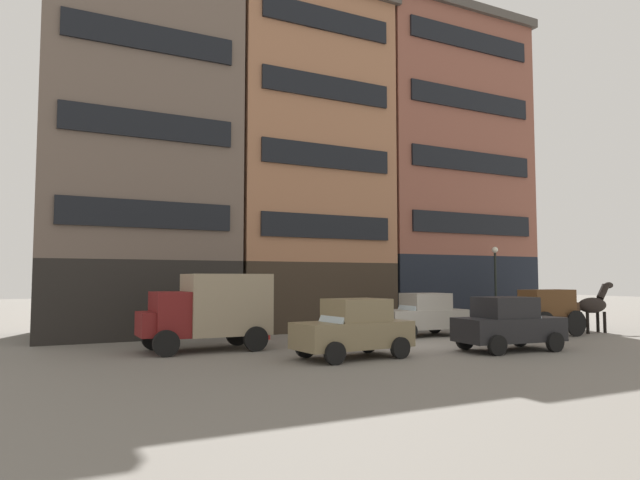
{
  "coord_description": "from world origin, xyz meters",
  "views": [
    {
      "loc": [
        -12.9,
        -16.62,
        2.47
      ],
      "look_at": [
        -3.44,
        1.87,
        3.89
      ],
      "focal_mm": 31.44,
      "sensor_mm": 36.0,
      "label": 1
    }
  ],
  "objects_px": {
    "delivery_truck_near": "(210,309)",
    "streetlamp_curbside": "(495,274)",
    "sedan_light": "(508,324)",
    "fire_hydrant_curbside": "(267,329)",
    "sedan_dark": "(354,328)",
    "sedan_parked_curb": "(423,315)",
    "pedestrian_officer": "(530,307)",
    "cargo_wagon": "(548,309)",
    "draft_horse": "(594,305)"
  },
  "relations": [
    {
      "from": "draft_horse",
      "to": "sedan_parked_curb",
      "type": "distance_m",
      "value": 8.17
    },
    {
      "from": "cargo_wagon",
      "to": "fire_hydrant_curbside",
      "type": "bearing_deg",
      "value": 159.82
    },
    {
      "from": "cargo_wagon",
      "to": "fire_hydrant_curbside",
      "type": "xyz_separation_m",
      "value": [
        -11.32,
        4.16,
        -0.72
      ]
    },
    {
      "from": "cargo_wagon",
      "to": "pedestrian_officer",
      "type": "height_order",
      "value": "cargo_wagon"
    },
    {
      "from": "cargo_wagon",
      "to": "sedan_light",
      "type": "xyz_separation_m",
      "value": [
        -5.3,
        -2.88,
        -0.23
      ]
    },
    {
      "from": "draft_horse",
      "to": "sedan_dark",
      "type": "xyz_separation_m",
      "value": [
        -13.85,
        -1.98,
        -0.36
      ]
    },
    {
      "from": "delivery_truck_near",
      "to": "streetlamp_curbside",
      "type": "xyz_separation_m",
      "value": [
        16.06,
        2.91,
        1.25
      ]
    },
    {
      "from": "streetlamp_curbside",
      "to": "fire_hydrant_curbside",
      "type": "relative_size",
      "value": 4.96
    },
    {
      "from": "pedestrian_officer",
      "to": "fire_hydrant_curbside",
      "type": "bearing_deg",
      "value": 179.52
    },
    {
      "from": "cargo_wagon",
      "to": "delivery_truck_near",
      "type": "distance_m",
      "value": 14.49
    },
    {
      "from": "draft_horse",
      "to": "sedan_dark",
      "type": "relative_size",
      "value": 0.62
    },
    {
      "from": "streetlamp_curbside",
      "to": "sedan_dark",
      "type": "bearing_deg",
      "value": -151.75
    },
    {
      "from": "draft_horse",
      "to": "fire_hydrant_curbside",
      "type": "relative_size",
      "value": 2.83
    },
    {
      "from": "delivery_truck_near",
      "to": "sedan_light",
      "type": "bearing_deg",
      "value": -27.69
    },
    {
      "from": "delivery_truck_near",
      "to": "streetlamp_curbside",
      "type": "relative_size",
      "value": 1.06
    },
    {
      "from": "sedan_parked_curb",
      "to": "streetlamp_curbside",
      "type": "xyz_separation_m",
      "value": [
        6.56,
        2.41,
        1.76
      ]
    },
    {
      "from": "pedestrian_officer",
      "to": "delivery_truck_near",
      "type": "bearing_deg",
      "value": -173.06
    },
    {
      "from": "cargo_wagon",
      "to": "fire_hydrant_curbside",
      "type": "height_order",
      "value": "cargo_wagon"
    },
    {
      "from": "sedan_dark",
      "to": "sedan_light",
      "type": "xyz_separation_m",
      "value": [
        5.6,
        -0.89,
        0.0
      ]
    },
    {
      "from": "draft_horse",
      "to": "sedan_parked_curb",
      "type": "relative_size",
      "value": 0.62
    },
    {
      "from": "cargo_wagon",
      "to": "pedestrian_officer",
      "type": "xyz_separation_m",
      "value": [
        3.37,
        4.04,
        -0.17
      ]
    },
    {
      "from": "draft_horse",
      "to": "sedan_light",
      "type": "xyz_separation_m",
      "value": [
        -8.25,
        -2.88,
        -0.36
      ]
    },
    {
      "from": "draft_horse",
      "to": "delivery_truck_near",
      "type": "bearing_deg",
      "value": 173.81
    },
    {
      "from": "sedan_dark",
      "to": "fire_hydrant_curbside",
      "type": "relative_size",
      "value": 4.59
    },
    {
      "from": "cargo_wagon",
      "to": "sedan_dark",
      "type": "height_order",
      "value": "cargo_wagon"
    },
    {
      "from": "sedan_light",
      "to": "streetlamp_curbside",
      "type": "bearing_deg",
      "value": 47.59
    },
    {
      "from": "sedan_light",
      "to": "fire_hydrant_curbside",
      "type": "distance_m",
      "value": 9.27
    },
    {
      "from": "sedan_light",
      "to": "fire_hydrant_curbside",
      "type": "height_order",
      "value": "sedan_light"
    },
    {
      "from": "sedan_dark",
      "to": "sedan_parked_curb",
      "type": "height_order",
      "value": "same"
    },
    {
      "from": "streetlamp_curbside",
      "to": "fire_hydrant_curbside",
      "type": "distance_m",
      "value": 13.22
    },
    {
      "from": "sedan_light",
      "to": "pedestrian_officer",
      "type": "distance_m",
      "value": 11.09
    },
    {
      "from": "delivery_truck_near",
      "to": "sedan_parked_curb",
      "type": "height_order",
      "value": "delivery_truck_near"
    },
    {
      "from": "draft_horse",
      "to": "pedestrian_officer",
      "type": "distance_m",
      "value": 4.07
    },
    {
      "from": "draft_horse",
      "to": "sedan_parked_curb",
      "type": "bearing_deg",
      "value": 163.1
    },
    {
      "from": "delivery_truck_near",
      "to": "streetlamp_curbside",
      "type": "height_order",
      "value": "streetlamp_curbside"
    },
    {
      "from": "delivery_truck_near",
      "to": "fire_hydrant_curbside",
      "type": "xyz_separation_m",
      "value": [
        3.05,
        2.28,
        -1.0
      ]
    },
    {
      "from": "sedan_light",
      "to": "sedan_dark",
      "type": "bearing_deg",
      "value": 170.94
    },
    {
      "from": "sedan_parked_curb",
      "to": "delivery_truck_near",
      "type": "bearing_deg",
      "value": -177.03
    },
    {
      "from": "sedan_parked_curb",
      "to": "streetlamp_curbside",
      "type": "relative_size",
      "value": 0.92
    },
    {
      "from": "streetlamp_curbside",
      "to": "fire_hydrant_curbside",
      "type": "bearing_deg",
      "value": -177.26
    },
    {
      "from": "sedan_light",
      "to": "streetlamp_curbside",
      "type": "xyz_separation_m",
      "value": [
        7.0,
        7.66,
        1.76
      ]
    },
    {
      "from": "draft_horse",
      "to": "streetlamp_curbside",
      "type": "bearing_deg",
      "value": 104.68
    },
    {
      "from": "pedestrian_officer",
      "to": "fire_hydrant_curbside",
      "type": "relative_size",
      "value": 2.16
    },
    {
      "from": "cargo_wagon",
      "to": "delivery_truck_near",
      "type": "bearing_deg",
      "value": 172.56
    },
    {
      "from": "sedan_light",
      "to": "delivery_truck_near",
      "type": "bearing_deg",
      "value": 152.31
    },
    {
      "from": "sedan_dark",
      "to": "streetlamp_curbside",
      "type": "height_order",
      "value": "streetlamp_curbside"
    },
    {
      "from": "sedan_dark",
      "to": "sedan_parked_curb",
      "type": "relative_size",
      "value": 1.0
    },
    {
      "from": "sedan_dark",
      "to": "fire_hydrant_curbside",
      "type": "bearing_deg",
      "value": 93.89
    },
    {
      "from": "sedan_light",
      "to": "draft_horse",
      "type": "bearing_deg",
      "value": 19.22
    },
    {
      "from": "sedan_dark",
      "to": "streetlamp_curbside",
      "type": "xyz_separation_m",
      "value": [
        12.6,
        6.77,
        1.76
      ]
    }
  ]
}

